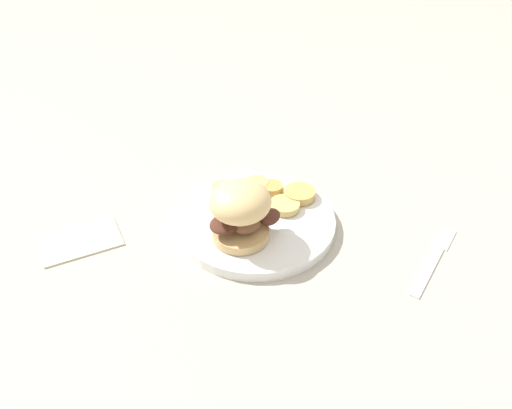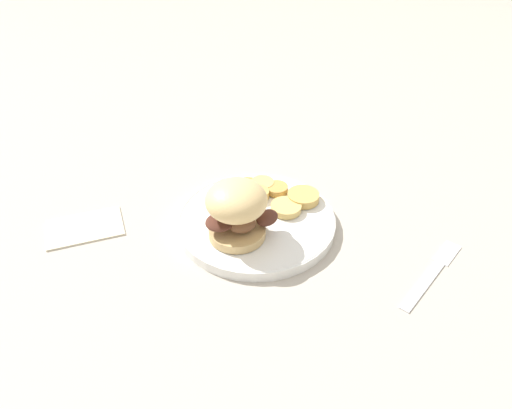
# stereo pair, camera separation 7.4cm
# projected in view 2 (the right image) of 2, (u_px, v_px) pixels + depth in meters

# --- Properties ---
(ground_plane) EXTENTS (4.00, 4.00, 0.00)m
(ground_plane) POSITION_uv_depth(u_px,v_px,m) (256.00, 226.00, 0.83)
(ground_plane) COLOR #B2A899
(dinner_plate) EXTENTS (0.26, 0.26, 0.02)m
(dinner_plate) POSITION_uv_depth(u_px,v_px,m) (256.00, 221.00, 0.82)
(dinner_plate) COLOR white
(dinner_plate) RESTS_ON ground_plane
(sandwich) EXTENTS (0.09, 0.11, 0.10)m
(sandwich) POSITION_uv_depth(u_px,v_px,m) (237.00, 209.00, 0.75)
(sandwich) COLOR tan
(sandwich) RESTS_ON dinner_plate
(potato_round_0) EXTENTS (0.05, 0.05, 0.01)m
(potato_round_0) POSITION_uv_depth(u_px,v_px,m) (247.00, 187.00, 0.87)
(potato_round_0) COLOR #BC8942
(potato_round_0) RESTS_ON dinner_plate
(potato_round_1) EXTENTS (0.04, 0.04, 0.01)m
(potato_round_1) POSITION_uv_depth(u_px,v_px,m) (262.00, 184.00, 0.88)
(potato_round_1) COLOR #DBB766
(potato_round_1) RESTS_ON dinner_plate
(potato_round_2) EXTENTS (0.04, 0.04, 0.01)m
(potato_round_2) POSITION_uv_depth(u_px,v_px,m) (258.00, 194.00, 0.85)
(potato_round_2) COLOR tan
(potato_round_2) RESTS_ON dinner_plate
(potato_round_3) EXTENTS (0.05, 0.05, 0.01)m
(potato_round_3) POSITION_uv_depth(u_px,v_px,m) (286.00, 208.00, 0.83)
(potato_round_3) COLOR #DBB766
(potato_round_3) RESTS_ON dinner_plate
(potato_round_4) EXTENTS (0.05, 0.05, 0.01)m
(potato_round_4) POSITION_uv_depth(u_px,v_px,m) (229.00, 198.00, 0.85)
(potato_round_4) COLOR #BC8942
(potato_round_4) RESTS_ON dinner_plate
(potato_round_5) EXTENTS (0.04, 0.04, 0.01)m
(potato_round_5) POSITION_uv_depth(u_px,v_px,m) (277.00, 189.00, 0.87)
(potato_round_5) COLOR tan
(potato_round_5) RESTS_ON dinner_plate
(potato_round_6) EXTENTS (0.05, 0.05, 0.01)m
(potato_round_6) POSITION_uv_depth(u_px,v_px,m) (303.00, 197.00, 0.85)
(potato_round_6) COLOR tan
(potato_round_6) RESTS_ON dinner_plate
(potato_round_7) EXTENTS (0.04, 0.04, 0.01)m
(potato_round_7) POSITION_uv_depth(u_px,v_px,m) (229.00, 187.00, 0.87)
(potato_round_7) COLOR #DBB766
(potato_round_7) RESTS_ON dinner_plate
(fork) EXTENTS (0.04, 0.18, 0.00)m
(fork) POSITION_uv_depth(u_px,v_px,m) (432.00, 273.00, 0.74)
(fork) COLOR silver
(fork) RESTS_ON ground_plane
(napkin) EXTENTS (0.12, 0.14, 0.01)m
(napkin) POSITION_uv_depth(u_px,v_px,m) (85.00, 227.00, 0.82)
(napkin) COLOR beige
(napkin) RESTS_ON ground_plane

